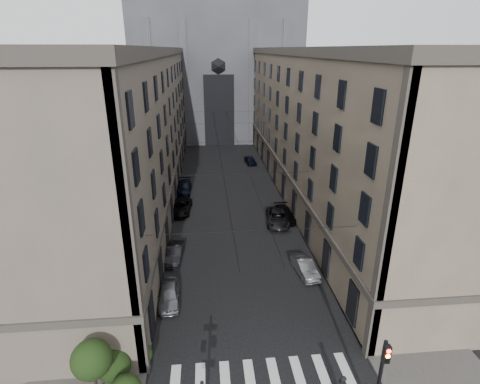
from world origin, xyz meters
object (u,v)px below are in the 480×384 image
object	(u,v)px
car_right_near	(305,267)
car_right_midfar	(285,214)
car_left_near	(169,294)
car_left_midfar	(181,207)
car_right_far	(250,160)
traffic_light_right	(382,372)
gothic_tower	(216,53)
car_left_far	(184,187)
car_right_midnear	(278,218)
car_left_midnear	(175,253)

from	to	relation	value
car_right_near	car_right_midfar	world-z (taller)	car_right_midfar
car_left_near	car_right_midfar	distance (m)	18.66
car_left_midfar	car_right_far	world-z (taller)	car_left_midfar
car_left_near	car_left_midfar	bearing A→B (deg)	86.48
car_left_midfar	car_right_near	bearing A→B (deg)	-46.86
traffic_light_right	gothic_tower	bearing A→B (deg)	94.38
gothic_tower	car_left_far	xyz separation A→B (m)	(-6.19, -37.79, -17.07)
gothic_tower	car_left_far	bearing A→B (deg)	-99.30
gothic_tower	car_right_midfar	size ratio (longest dim) A/B	12.64
car_left_near	car_right_midnear	bearing A→B (deg)	46.32
traffic_light_right	car_right_midnear	bearing A→B (deg)	91.56
car_left_midfar	car_right_far	size ratio (longest dim) A/B	1.29
car_left_midnear	car_right_midnear	xyz separation A→B (m)	(11.14, 6.77, 0.07)
traffic_light_right	car_left_far	world-z (taller)	traffic_light_right
car_left_midfar	car_right_far	xyz separation A→B (m)	(10.86, 19.64, -0.04)
car_left_near	car_right_near	xyz separation A→B (m)	(11.62, 2.91, -0.04)
gothic_tower	car_right_midfar	xyz separation A→B (m)	(5.96, -47.79, -17.13)
car_right_near	car_left_midfar	bearing A→B (deg)	121.16
traffic_light_right	car_left_near	xyz separation A→B (m)	(-11.80, 11.08, -2.58)
gothic_tower	car_right_far	xyz separation A→B (m)	(4.66, -24.98, -17.14)
car_left_near	car_left_midfar	xyz separation A→B (m)	(0.00, 17.33, -0.01)
car_left_midnear	car_right_midfar	world-z (taller)	car_left_midnear
gothic_tower	car_right_far	size ratio (longest dim) A/B	14.96
car_left_far	car_right_near	size ratio (longest dim) A/B	1.25
car_left_midfar	car_left_far	xyz separation A→B (m)	(0.01, 6.83, 0.04)
car_left_midfar	car_right_far	distance (m)	22.44
car_right_near	traffic_light_right	bearing A→B (deg)	-96.93
car_right_near	car_right_far	size ratio (longest dim) A/B	1.04
car_left_midnear	traffic_light_right	bearing A→B (deg)	-51.73
car_left_near	car_right_midnear	size ratio (longest dim) A/B	0.77
traffic_light_right	car_right_midnear	world-z (taller)	traffic_light_right
car_left_midnear	car_right_near	bearing A→B (deg)	-12.53
car_left_near	car_right_near	distance (m)	11.98
car_left_midnear	car_right_midfar	size ratio (longest dim) A/B	0.89
car_right_near	car_right_midfar	bearing A→B (deg)	79.57
car_left_midnear	gothic_tower	bearing A→B (deg)	87.92
traffic_light_right	car_left_midfar	xyz separation A→B (m)	(-11.80, 28.42, -2.59)
car_left_midnear	car_left_far	world-z (taller)	car_left_far
traffic_light_right	car_left_far	distance (m)	37.26
car_left_midnear	car_left_far	xyz separation A→B (m)	(0.01, 17.74, 0.06)
car_left_midnear	car_left_far	size ratio (longest dim) A/B	0.81
car_right_midfar	car_right_far	size ratio (longest dim) A/B	1.18
car_left_near	car_right_far	size ratio (longest dim) A/B	1.07
car_right_midfar	car_right_far	bearing A→B (deg)	91.60
car_right_near	car_right_far	distance (m)	34.07
car_right_near	car_left_midnear	bearing A→B (deg)	155.50
car_right_midfar	gothic_tower	bearing A→B (deg)	95.46
gothic_tower	car_right_far	bearing A→B (deg)	-79.43
car_left_near	car_right_midnear	xyz separation A→B (m)	(11.14, 13.19, 0.04)
gothic_tower	car_left_midnear	bearing A→B (deg)	-96.37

